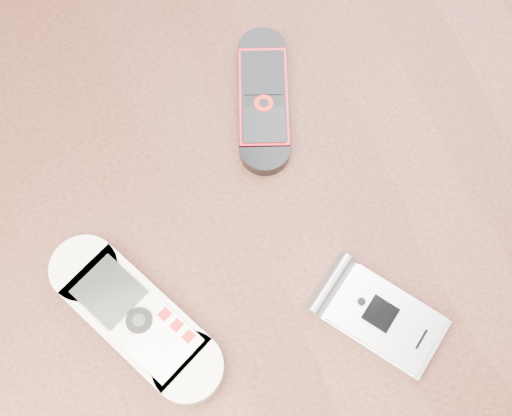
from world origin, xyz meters
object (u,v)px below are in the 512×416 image
Objects in this scene: nokia_white at (135,318)px; motorola_razr at (382,318)px; nokia_black_red at (263,99)px; table at (251,257)px.

nokia_white reaches higher than motorola_razr.
motorola_razr reaches higher than nokia_black_red.
nokia_black_red is (0.05, 0.08, 0.11)m from table.
table is at bearing -2.87° from nokia_white.
table is at bearing -97.38° from nokia_black_red.
nokia_white is 0.20m from nokia_black_red.
motorola_razr is at bearing -47.82° from nokia_white.
table is 0.17m from motorola_razr.
motorola_razr is (0.16, -0.07, -0.00)m from nokia_white.
nokia_white is at bearing -157.87° from table.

